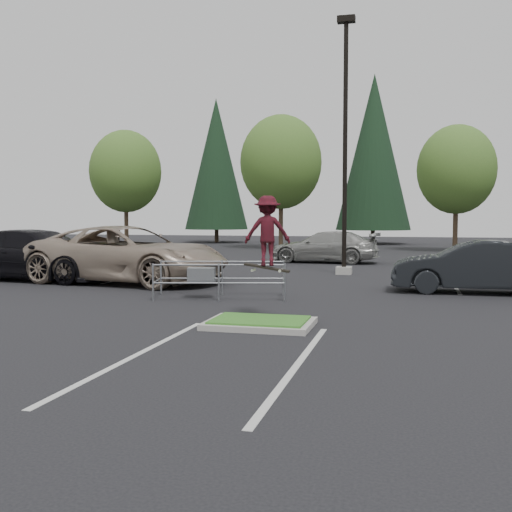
% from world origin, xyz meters
% --- Properties ---
extents(ground, '(120.00, 120.00, 0.00)m').
position_xyz_m(ground, '(0.00, 0.00, 0.00)').
color(ground, black).
rests_on(ground, ground).
extents(grass_median, '(2.20, 1.60, 0.16)m').
position_xyz_m(grass_median, '(0.00, 0.00, 0.08)').
color(grass_median, '#9A968F').
rests_on(grass_median, ground).
extents(stall_lines, '(22.62, 17.60, 0.01)m').
position_xyz_m(stall_lines, '(-1.35, 6.02, 0.00)').
color(stall_lines, beige).
rests_on(stall_lines, ground).
extents(light_pole, '(0.70, 0.60, 10.12)m').
position_xyz_m(light_pole, '(0.50, 12.00, 4.56)').
color(light_pole, '#9A968F').
rests_on(light_pole, ground).
extents(decid_a, '(5.44, 5.44, 8.91)m').
position_xyz_m(decid_a, '(-18.01, 30.03, 5.58)').
color(decid_a, '#38281C').
rests_on(decid_a, ground).
extents(decid_b, '(5.89, 5.89, 9.64)m').
position_xyz_m(decid_b, '(-6.01, 30.53, 6.04)').
color(decid_b, '#38281C').
rests_on(decid_b, ground).
extents(decid_c, '(5.12, 5.12, 8.38)m').
position_xyz_m(decid_c, '(5.99, 29.83, 5.25)').
color(decid_c, '#38281C').
rests_on(decid_c, ground).
extents(conif_a, '(5.72, 5.72, 13.00)m').
position_xyz_m(conif_a, '(-14.00, 40.00, 7.10)').
color(conif_a, '#38281C').
rests_on(conif_a, ground).
extents(conif_b, '(6.38, 6.38, 14.50)m').
position_xyz_m(conif_b, '(0.00, 40.50, 7.85)').
color(conif_b, '#38281C').
rests_on(conif_b, ground).
extents(cart_corral, '(3.84, 2.11, 1.03)m').
position_xyz_m(cart_corral, '(-2.54, 3.90, 0.65)').
color(cart_corral, gray).
rests_on(cart_corral, ground).
extents(skateboarder, '(1.12, 0.80, 1.72)m').
position_xyz_m(skateboarder, '(-0.08, 1.00, 1.97)').
color(skateboarder, black).
rests_on(skateboarder, ground).
extents(car_l_tan, '(7.55, 4.31, 1.99)m').
position_xyz_m(car_l_tan, '(-6.50, 7.00, 0.99)').
color(car_l_tan, gray).
rests_on(car_l_tan, ground).
extents(car_l_black, '(6.55, 3.23, 1.83)m').
position_xyz_m(car_l_black, '(-10.00, 7.00, 0.92)').
color(car_l_black, black).
rests_on(car_l_black, ground).
extents(car_r_charc, '(4.81, 1.70, 1.58)m').
position_xyz_m(car_r_charc, '(4.90, 7.00, 0.79)').
color(car_r_charc, black).
rests_on(car_r_charc, ground).
extents(car_far_silver, '(5.57, 2.56, 1.58)m').
position_xyz_m(car_far_silver, '(-1.10, 18.00, 0.79)').
color(car_far_silver, '#9A9B96').
rests_on(car_far_silver, ground).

